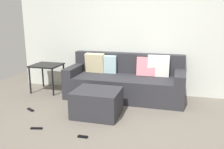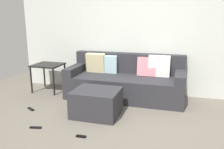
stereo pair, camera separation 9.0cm
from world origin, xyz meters
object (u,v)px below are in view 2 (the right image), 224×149
(side_table, at_px, (48,68))
(couch_sectional, at_px, (126,82))
(remote_by_storage_bin, at_px, (36,128))
(remote_under_side_table, at_px, (31,109))
(remote_near_ottoman, at_px, (81,136))
(ottoman, at_px, (97,103))

(side_table, bearing_deg, couch_sectional, 2.06)
(remote_by_storage_bin, relative_size, remote_under_side_table, 0.95)
(couch_sectional, distance_m, remote_near_ottoman, 1.89)
(ottoman, relative_size, remote_by_storage_bin, 4.38)
(couch_sectional, xyz_separation_m, remote_under_side_table, (-1.49, -1.17, -0.32))
(ottoman, height_order, remote_under_side_table, ottoman)
(remote_by_storage_bin, height_order, remote_under_side_table, same)
(remote_near_ottoman, distance_m, remote_under_side_table, 1.45)
(couch_sectional, distance_m, side_table, 1.78)
(ottoman, relative_size, remote_near_ottoman, 5.32)
(ottoman, xyz_separation_m, remote_by_storage_bin, (-0.72, -0.74, -0.21))
(ottoman, bearing_deg, remote_near_ottoman, -86.28)
(side_table, height_order, remote_near_ottoman, side_table)
(couch_sectional, height_order, remote_by_storage_bin, couch_sectional)
(couch_sectional, bearing_deg, remote_under_side_table, -141.82)
(ottoman, height_order, remote_near_ottoman, ottoman)
(ottoman, bearing_deg, side_table, 146.66)
(ottoman, distance_m, remote_by_storage_bin, 1.06)
(remote_under_side_table, bearing_deg, remote_by_storage_bin, -20.72)
(ottoman, height_order, remote_by_storage_bin, ottoman)
(ottoman, xyz_separation_m, remote_under_side_table, (-1.23, -0.12, -0.21))
(remote_near_ottoman, bearing_deg, side_table, 129.89)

